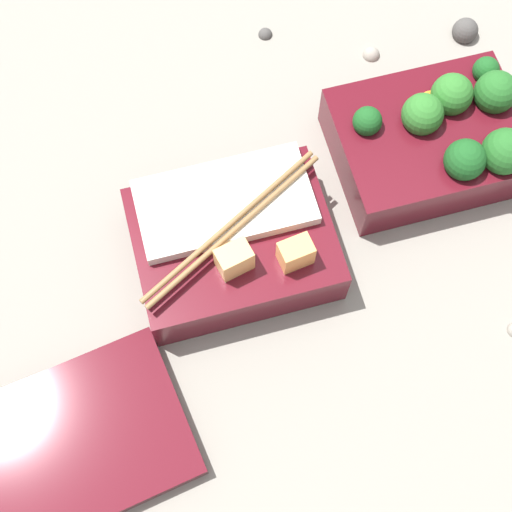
% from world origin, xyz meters
% --- Properties ---
extents(ground_plane, '(3.00, 3.00, 0.00)m').
position_xyz_m(ground_plane, '(0.00, 0.00, 0.00)').
color(ground_plane, gray).
extents(bento_tray_vegetable, '(0.18, 0.14, 0.09)m').
position_xyz_m(bento_tray_vegetable, '(-0.10, -0.03, 0.03)').
color(bento_tray_vegetable, '#510F19').
rests_on(bento_tray_vegetable, ground_plane).
extents(bento_tray_rice, '(0.19, 0.14, 0.08)m').
position_xyz_m(bento_tray_rice, '(0.12, 0.03, 0.03)').
color(bento_tray_rice, '#510F19').
rests_on(bento_tray_rice, ground_plane).
extents(bento_lid, '(0.20, 0.16, 0.02)m').
position_xyz_m(bento_lid, '(0.29, 0.17, 0.01)').
color(bento_lid, '#510F19').
rests_on(bento_lid, ground_plane).
extents(pebble_0, '(0.02, 0.02, 0.02)m').
position_xyz_m(pebble_0, '(0.02, -0.22, 0.00)').
color(pebble_0, '#474442').
rests_on(pebble_0, ground_plane).
extents(pebble_1, '(0.02, 0.02, 0.02)m').
position_xyz_m(pebble_1, '(-0.09, -0.16, 0.00)').
color(pebble_1, gray).
rests_on(pebble_1, ground_plane).
extents(pebble_3, '(0.03, 0.03, 0.03)m').
position_xyz_m(pebble_3, '(-0.19, -0.16, 0.01)').
color(pebble_3, '#474442').
rests_on(pebble_3, ground_plane).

